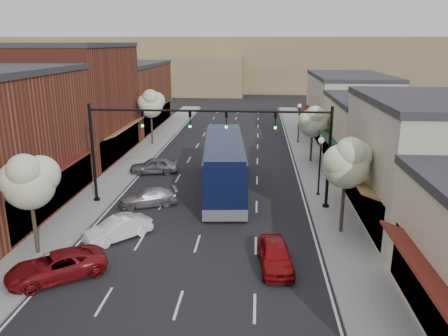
% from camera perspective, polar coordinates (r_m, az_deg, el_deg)
% --- Properties ---
extents(ground, '(160.00, 160.00, 0.00)m').
position_cam_1_polar(ground, '(23.27, -4.20, -11.96)').
color(ground, black).
rests_on(ground, ground).
extents(sidewalk_left, '(2.80, 73.00, 0.15)m').
position_cam_1_polar(sidewalk_left, '(41.93, -11.83, 0.76)').
color(sidewalk_left, gray).
rests_on(sidewalk_left, ground).
extents(sidewalk_right, '(2.80, 73.00, 0.15)m').
position_cam_1_polar(sidewalk_right, '(40.60, 11.59, 0.27)').
color(sidewalk_right, gray).
rests_on(sidewalk_right, ground).
extents(curb_left, '(0.25, 73.00, 0.17)m').
position_cam_1_polar(curb_left, '(41.56, -9.98, 0.73)').
color(curb_left, gray).
rests_on(curb_left, ground).
extents(curb_right, '(0.25, 73.00, 0.17)m').
position_cam_1_polar(curb_right, '(40.45, 9.62, 0.32)').
color(curb_right, gray).
rests_on(curb_right, ground).
extents(bldg_left_midfar, '(10.14, 14.10, 10.90)m').
position_cam_1_polar(bldg_left_midfar, '(44.27, -19.04, 8.07)').
color(bldg_left_midfar, maroon).
rests_on(bldg_left_midfar, ground).
extents(bldg_left_far, '(10.14, 18.10, 8.40)m').
position_cam_1_polar(bldg_left_far, '(59.32, -12.86, 9.17)').
color(bldg_left_far, brown).
rests_on(bldg_left_far, ground).
extents(bldg_right_midnear, '(9.14, 12.10, 7.90)m').
position_cam_1_polar(bldg_right_midnear, '(29.15, 25.35, 0.58)').
color(bldg_right_midnear, '#BBB3A0').
rests_on(bldg_right_midnear, ground).
extents(bldg_right_midfar, '(9.14, 12.10, 6.40)m').
position_cam_1_polar(bldg_right_midfar, '(40.43, 19.40, 4.12)').
color(bldg_right_midfar, beige).
rests_on(bldg_right_midfar, ground).
extents(bldg_right_far, '(9.14, 16.10, 7.40)m').
position_cam_1_polar(bldg_right_far, '(53.81, 15.79, 7.75)').
color(bldg_right_far, '#BBB3A0').
rests_on(bldg_right_far, ground).
extents(hill_far, '(120.00, 30.00, 12.00)m').
position_cam_1_polar(hill_far, '(110.44, 2.87, 13.55)').
color(hill_far, '#7A6647').
rests_on(hill_far, ground).
extents(hill_near, '(50.00, 20.00, 8.00)m').
position_cam_1_polar(hill_near, '(102.50, -11.79, 11.92)').
color(hill_near, '#7A6647').
rests_on(hill_near, ground).
extents(signal_mast_right, '(8.22, 0.46, 7.00)m').
position_cam_1_polar(signal_mast_right, '(29.07, 9.04, 3.37)').
color(signal_mast_right, black).
rests_on(signal_mast_right, ground).
extents(signal_mast_left, '(8.22, 0.46, 7.00)m').
position_cam_1_polar(signal_mast_left, '(30.31, -12.69, 3.70)').
color(signal_mast_left, black).
rests_on(signal_mast_left, ground).
extents(tree_right_near, '(2.85, 2.65, 5.95)m').
position_cam_1_polar(tree_right_near, '(25.59, 15.79, 0.82)').
color(tree_right_near, '#47382B').
rests_on(tree_right_near, ground).
extents(tree_right_far, '(2.85, 2.65, 5.43)m').
position_cam_1_polar(tree_right_far, '(41.13, 11.58, 6.08)').
color(tree_right_far, '#47382B').
rests_on(tree_right_far, ground).
extents(tree_left_near, '(2.85, 2.65, 5.69)m').
position_cam_1_polar(tree_left_near, '(24.22, -24.13, -1.43)').
color(tree_left_near, '#47382B').
rests_on(tree_left_near, ground).
extents(tree_left_far, '(2.85, 2.65, 6.13)m').
position_cam_1_polar(tree_left_far, '(48.06, -9.52, 8.34)').
color(tree_left_far, '#47382B').
rests_on(tree_left_far, ground).
extents(lamp_post_near, '(0.44, 0.44, 4.44)m').
position_cam_1_polar(lamp_post_near, '(32.11, 12.47, 1.43)').
color(lamp_post_near, black).
rests_on(lamp_post_near, ground).
extents(lamp_post_far, '(0.44, 0.44, 4.44)m').
position_cam_1_polar(lamp_post_far, '(49.14, 9.79, 6.61)').
color(lamp_post_far, black).
rests_on(lamp_post_far, ground).
extents(coach_bus, '(3.96, 13.26, 3.99)m').
position_cam_1_polar(coach_bus, '(32.85, 0.02, 0.46)').
color(coach_bus, black).
rests_on(coach_bus, ground).
extents(red_hatchback, '(1.95, 4.11, 1.36)m').
position_cam_1_polar(red_hatchback, '(22.42, 6.71, -11.23)').
color(red_hatchback, maroon).
rests_on(red_hatchback, ground).
extents(parked_car_a, '(4.99, 4.43, 1.28)m').
position_cam_1_polar(parked_car_a, '(22.82, -21.05, -11.87)').
color(parked_car_a, maroon).
rests_on(parked_car_a, ground).
extents(parked_car_b, '(3.68, 3.77, 1.29)m').
position_cam_1_polar(parked_car_b, '(26.00, -13.68, -7.69)').
color(parked_car_b, white).
rests_on(parked_car_b, ground).
extents(parked_car_c, '(4.34, 2.94, 1.17)m').
position_cam_1_polar(parked_car_c, '(30.75, -9.86, -3.80)').
color(parked_car_c, '#96959A').
rests_on(parked_car_c, ground).
extents(parked_car_d, '(4.31, 2.46, 1.38)m').
position_cam_1_polar(parked_car_d, '(38.08, -9.14, 0.31)').
color(parked_car_d, '#585B60').
rests_on(parked_car_d, ground).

